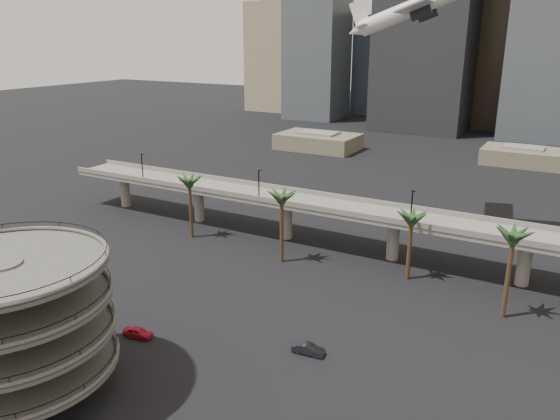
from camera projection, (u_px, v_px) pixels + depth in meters
The scene contains 9 objects.
ground at pixel (132, 410), 59.48m from camera, with size 700.00×700.00×0.00m, color black.
parking_ramp at pixel (9, 317), 59.27m from camera, with size 22.20×22.20×17.35m.
overpass at pixel (338, 212), 102.81m from camera, with size 130.00×9.30×14.70m.
palm_trees at pixel (384, 212), 89.69m from camera, with size 76.40×18.40×14.00m.
low_buildings at pixel (468, 155), 173.28m from camera, with size 135.00×27.50×6.80m.
skyline at pixel (539, 19), 218.38m from camera, with size 269.00×86.00×124.51m.
airborne_jet at pixel (423, 5), 102.04m from camera, with size 29.79×27.10×13.66m.
car_a at pixel (138, 332), 73.75m from camera, with size 1.69×4.21×1.43m, color #B71A33.
car_b at pixel (308, 349), 69.87m from camera, with size 1.48×4.26×1.40m, color black.
Camera 1 is at (38.71, -35.51, 38.98)m, focal length 35.00 mm.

